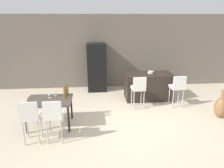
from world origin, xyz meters
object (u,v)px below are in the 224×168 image
dining_chair_near (30,115)px  wine_bottle_right (65,92)px  fruit_bowl (151,72)px  floor_vase (221,107)px  wine_bottle_far (65,94)px  dining_chair_far (54,114)px  bar_chair_left (139,87)px  bar_chair_middle (178,86)px  potted_plant (168,78)px  refrigerator (97,67)px  wine_glass_end (26,101)px  wine_glass_middle (55,92)px  wine_bottle_near (67,90)px  wine_glass_left (49,93)px  dining_table (49,102)px  kitchen_island (148,86)px

dining_chair_near → wine_bottle_right: bearing=57.5°
wine_bottle_right → fruit_bowl: wine_bottle_right is taller
dining_chair_near → floor_vase: size_ratio=1.26×
wine_bottle_far → dining_chair_far: bearing=-99.9°
bar_chair_left → bar_chair_middle: size_ratio=1.00×
dining_chair_near → floor_vase: bearing=9.5°
floor_vase → potted_plant: size_ratio=1.25×
dining_chair_far → fruit_bowl: 3.84m
dining_chair_near → refrigerator: (1.55, 3.58, 0.22)m
wine_glass_end → fruit_bowl: size_ratio=0.86×
dining_chair_far → wine_glass_middle: dining_chair_far is taller
dining_chair_far → wine_glass_middle: size_ratio=6.03×
bar_chair_middle → wine_bottle_near: 3.43m
wine_glass_end → dining_chair_far: bearing=-32.5°
bar_chair_middle → wine_bottle_far: (-3.41, -0.85, 0.17)m
wine_glass_middle → floor_vase: size_ratio=0.21×
wine_glass_left → wine_glass_middle: same height
dining_chair_near → wine_bottle_far: size_ratio=3.31×
refrigerator → potted_plant: refrigerator is taller
bar_chair_left → dining_table: 2.71m
wine_bottle_near → wine_glass_left: size_ratio=1.96×
wine_bottle_near → refrigerator: size_ratio=0.19×
wine_bottle_near → wine_bottle_right: (-0.04, -0.12, -0.00)m
wine_glass_middle → wine_glass_end: bearing=-133.7°
wine_glass_middle → wine_bottle_right: bearing=-7.6°
dining_table → wine_bottle_far: wine_bottle_far is taller
kitchen_island → wine_glass_left: size_ratio=9.31×
dining_table → wine_glass_middle: size_ratio=6.66×
dining_table → dining_chair_near: 0.83m
dining_chair_far → refrigerator: 3.73m
dining_chair_far → floor_vase: 4.63m
wine_bottle_far → refrigerator: bearing=72.0°
bar_chair_left → wine_bottle_near: size_ratio=3.07×
wine_glass_middle → floor_vase: 4.71m
bar_chair_middle → dining_table: bar_chair_middle is taller
wine_bottle_right → bar_chair_middle: bearing=11.2°
kitchen_island → fruit_bowl: fruit_bowl is taller
wine_bottle_right → dining_chair_near: bearing=-122.5°
wine_bottle_far → refrigerator: 2.87m
dining_chair_near → fruit_bowl: dining_chair_near is taller
wine_glass_left → dining_table: bearing=-85.7°
wine_bottle_right → wine_glass_end: 1.01m
wine_bottle_far → fruit_bowl: (2.74, 1.67, 0.08)m
dining_table → bar_chair_left: bearing=19.5°
wine_glass_left → wine_bottle_right: bearing=12.4°
kitchen_island → floor_vase: bearing=-43.6°
bar_chair_middle → dining_chair_near: 4.41m
bar_chair_left → dining_table: (-2.55, -0.90, -0.03)m
wine_bottle_near → potted_plant: wine_bottle_near is taller
kitchen_island → bar_chair_middle: bar_chair_middle is taller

